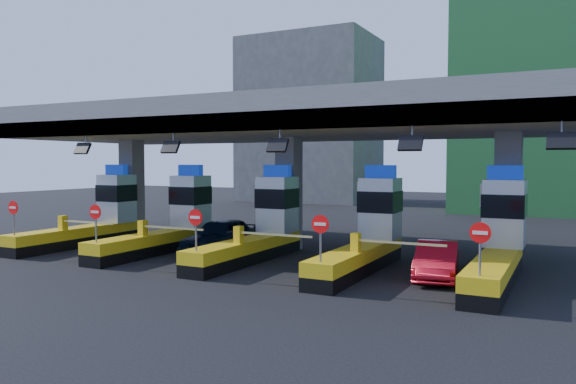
% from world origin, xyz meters
% --- Properties ---
extents(ground, '(120.00, 120.00, 0.00)m').
position_xyz_m(ground, '(0.00, 0.00, 0.00)').
color(ground, black).
rests_on(ground, ground).
extents(toll_canopy, '(28.00, 12.09, 7.00)m').
position_xyz_m(toll_canopy, '(0.00, 2.87, 6.13)').
color(toll_canopy, slate).
rests_on(toll_canopy, ground).
extents(toll_lane_far_left, '(4.43, 8.00, 4.16)m').
position_xyz_m(toll_lane_far_left, '(-10.00, 0.28, 1.40)').
color(toll_lane_far_left, black).
rests_on(toll_lane_far_left, ground).
extents(toll_lane_left, '(4.43, 8.00, 4.16)m').
position_xyz_m(toll_lane_left, '(-5.00, 0.28, 1.40)').
color(toll_lane_left, black).
rests_on(toll_lane_left, ground).
extents(toll_lane_center, '(4.43, 8.00, 4.16)m').
position_xyz_m(toll_lane_center, '(0.00, 0.28, 1.40)').
color(toll_lane_center, black).
rests_on(toll_lane_center, ground).
extents(toll_lane_right, '(4.43, 8.00, 4.16)m').
position_xyz_m(toll_lane_right, '(5.00, 0.28, 1.40)').
color(toll_lane_right, black).
rests_on(toll_lane_right, ground).
extents(toll_lane_far_right, '(4.43, 8.00, 4.16)m').
position_xyz_m(toll_lane_far_right, '(10.00, 0.28, 1.40)').
color(toll_lane_far_right, black).
rests_on(toll_lane_far_right, ground).
extents(bg_building_scaffold, '(18.00, 12.00, 28.00)m').
position_xyz_m(bg_building_scaffold, '(12.00, 32.00, 14.00)').
color(bg_building_scaffold, '#1E5926').
rests_on(bg_building_scaffold, ground).
extents(bg_building_concrete, '(14.00, 10.00, 18.00)m').
position_xyz_m(bg_building_concrete, '(-14.00, 36.00, 9.00)').
color(bg_building_concrete, '#4C4C49').
rests_on(bg_building_concrete, ground).
extents(van, '(2.17, 4.94, 1.65)m').
position_xyz_m(van, '(-2.31, 0.43, 0.83)').
color(van, black).
rests_on(van, ground).
extents(red_car, '(2.03, 4.28, 1.36)m').
position_xyz_m(red_car, '(7.96, -0.74, 0.68)').
color(red_car, red).
rests_on(red_car, ground).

